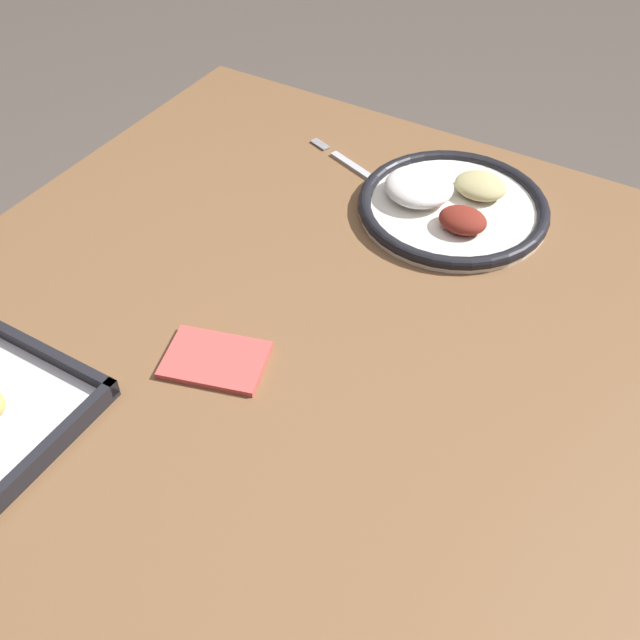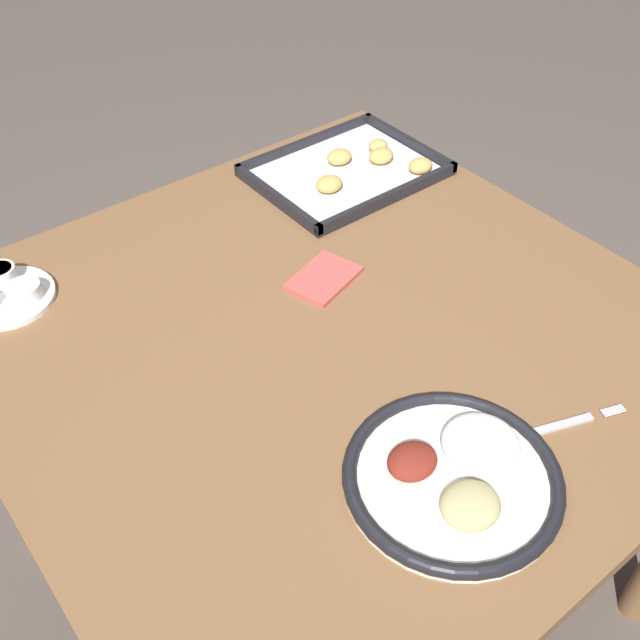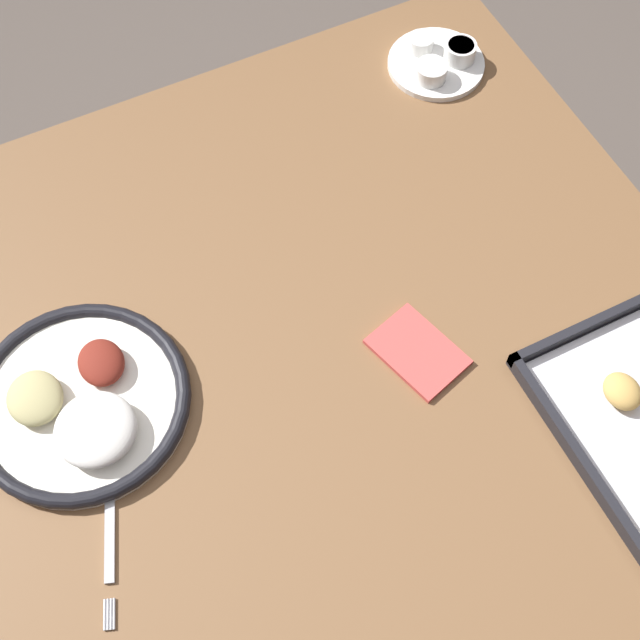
% 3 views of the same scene
% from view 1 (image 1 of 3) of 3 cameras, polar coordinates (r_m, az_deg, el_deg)
% --- Properties ---
extents(ground_plane, '(8.00, 8.00, 0.00)m').
position_cam_1_polar(ground_plane, '(1.58, -0.55, -20.29)').
color(ground_plane, '#564C44').
extents(dining_table, '(1.05, 1.06, 0.76)m').
position_cam_1_polar(dining_table, '(1.03, -0.80, -5.00)').
color(dining_table, brown).
rests_on(dining_table, ground_plane).
extents(dinner_plate, '(0.29, 0.29, 0.05)m').
position_cam_1_polar(dinner_plate, '(1.15, 9.92, 8.71)').
color(dinner_plate, white).
rests_on(dinner_plate, dining_table).
extents(fork, '(0.19, 0.08, 0.00)m').
position_cam_1_polar(fork, '(1.23, 2.72, 11.51)').
color(fork, '#B2B2B7').
rests_on(fork, dining_table).
extents(napkin, '(0.14, 0.12, 0.01)m').
position_cam_1_polar(napkin, '(0.92, -7.98, -3.02)').
color(napkin, '#CC4C47').
rests_on(napkin, dining_table).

